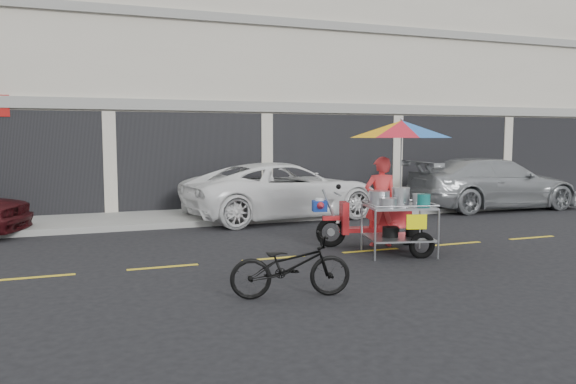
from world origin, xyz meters
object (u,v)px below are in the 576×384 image
object	(u,v)px
near_bicycle	(291,266)
food_vendor_rig	(392,168)
white_pickup	(284,190)
silver_pickup	(493,184)

from	to	relation	value
near_bicycle	food_vendor_rig	xyz separation A→B (m)	(2.96, 2.30, 1.18)
white_pickup	silver_pickup	bearing A→B (deg)	-101.08
food_vendor_rig	near_bicycle	bearing A→B (deg)	-128.71
near_bicycle	food_vendor_rig	distance (m)	3.93
food_vendor_rig	white_pickup	bearing A→B (deg)	108.95
silver_pickup	food_vendor_rig	bearing A→B (deg)	127.73
white_pickup	near_bicycle	world-z (taller)	white_pickup
white_pickup	food_vendor_rig	distance (m)	4.92
white_pickup	near_bicycle	xyz separation A→B (m)	(-2.50, -7.12, -0.32)
white_pickup	silver_pickup	size ratio (longest dim) A/B	1.01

